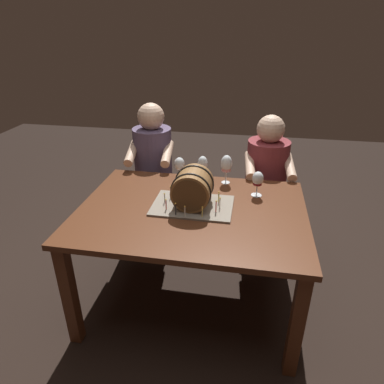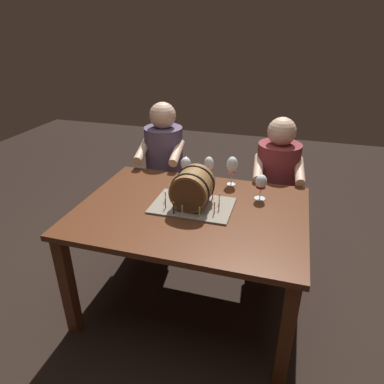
{
  "view_description": "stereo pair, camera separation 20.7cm",
  "coord_description": "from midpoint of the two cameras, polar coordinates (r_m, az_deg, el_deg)",
  "views": [
    {
      "loc": [
        0.33,
        -1.83,
        1.78
      ],
      "look_at": [
        -0.0,
        0.03,
        0.83
      ],
      "focal_mm": 32.29,
      "sensor_mm": 36.0,
      "label": 1
    },
    {
      "loc": [
        0.53,
        -1.78,
        1.78
      ],
      "look_at": [
        -0.0,
        0.03,
        0.83
      ],
      "focal_mm": 32.29,
      "sensor_mm": 36.0,
      "label": 2
    }
  ],
  "objects": [
    {
      "name": "ground_plane",
      "position": [
        2.57,
        -2.47,
        -17.33
      ],
      "size": [
        8.0,
        8.0,
        0.0
      ],
      "primitive_type": "plane",
      "color": "black"
    },
    {
      "name": "dining_table",
      "position": [
        2.17,
        -2.8,
        -5.1
      ],
      "size": [
        1.4,
        1.03,
        0.73
      ],
      "color": "#562D19",
      "rests_on": "ground"
    },
    {
      "name": "wine_glass_empty",
      "position": [
        2.47,
        -4.48,
        4.5
      ],
      "size": [
        0.07,
        0.07,
        0.17
      ],
      "color": "white",
      "rests_on": "dining_table"
    },
    {
      "name": "wine_glass_red",
      "position": [
        2.26,
        8.25,
        1.95
      ],
      "size": [
        0.07,
        0.07,
        0.17
      ],
      "color": "white",
      "rests_on": "dining_table"
    },
    {
      "name": "wine_glass_rose",
      "position": [
        2.41,
        3.27,
        4.49
      ],
      "size": [
        0.08,
        0.08,
        0.21
      ],
      "color": "white",
      "rests_on": "dining_table"
    },
    {
      "name": "wine_glass_amber",
      "position": [
        2.47,
        -0.64,
        4.49
      ],
      "size": [
        0.07,
        0.07,
        0.18
      ],
      "color": "white",
      "rests_on": "dining_table"
    },
    {
      "name": "barrel_cake",
      "position": [
        2.1,
        -2.82,
        0.25
      ],
      "size": [
        0.5,
        0.34,
        0.25
      ],
      "color": "gray",
      "rests_on": "dining_table"
    },
    {
      "name": "person_seated_left",
      "position": [
        2.99,
        -8.25,
        1.95
      ],
      "size": [
        0.38,
        0.48,
        1.2
      ],
      "color": "#372D40",
      "rests_on": "ground"
    },
    {
      "name": "person_seated_right",
      "position": [
        2.86,
        9.88,
        0.21
      ],
      "size": [
        0.39,
        0.48,
        1.15
      ],
      "color": "#4C1B1E",
      "rests_on": "ground"
    }
  ]
}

